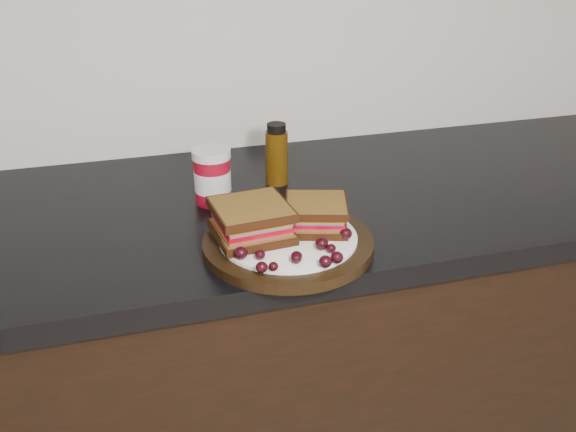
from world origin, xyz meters
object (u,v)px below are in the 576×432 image
(plate, at_px, (288,244))
(oil_bottle, at_px, (277,154))
(condiment_jar, at_px, (212,176))
(sandwich_left, at_px, (252,220))

(plate, distance_m, oil_bottle, 0.28)
(condiment_jar, xyz_separation_m, oil_bottle, (0.14, 0.06, 0.01))
(condiment_jar, height_order, oil_bottle, oil_bottle)
(sandwich_left, height_order, oil_bottle, oil_bottle)
(condiment_jar, bearing_deg, plate, -68.03)
(sandwich_left, relative_size, oil_bottle, 0.96)
(plate, relative_size, sandwich_left, 2.35)
(plate, distance_m, condiment_jar, 0.23)
(plate, xyz_separation_m, condiment_jar, (-0.09, 0.21, 0.04))
(oil_bottle, bearing_deg, condiment_jar, -158.03)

